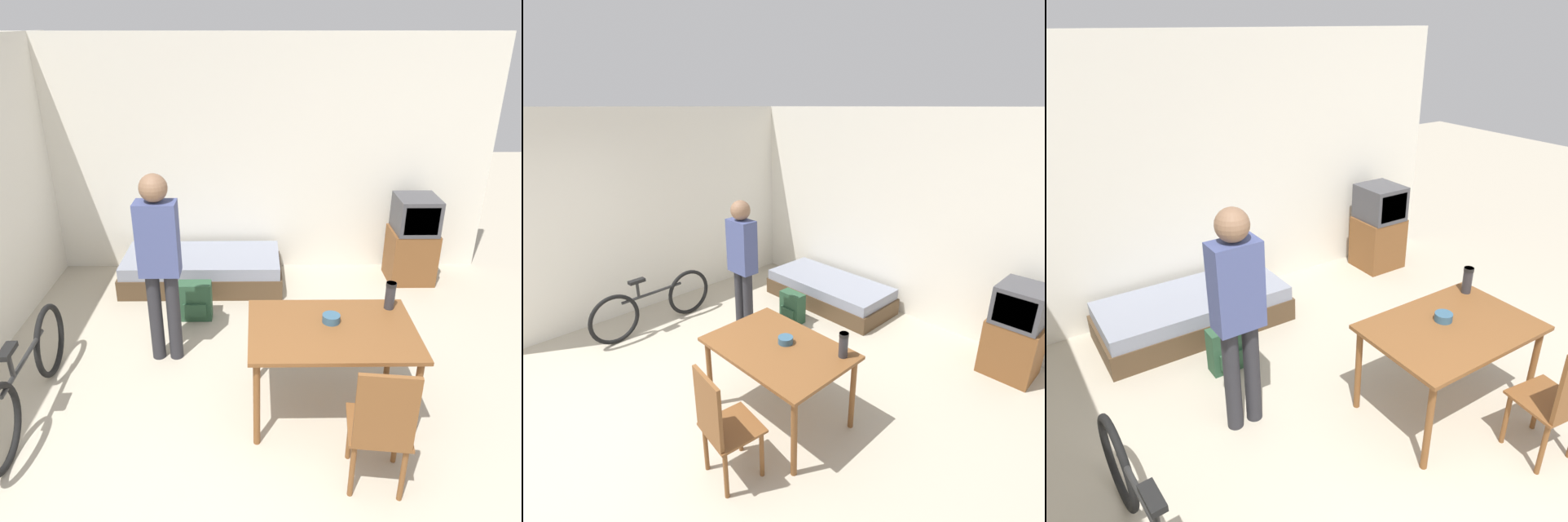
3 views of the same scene
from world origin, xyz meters
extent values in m
plane|color=#B2A893|center=(0.00, 0.00, 0.00)|extent=(20.00, 20.00, 0.00)
cube|color=silver|center=(0.00, 3.88, 1.35)|extent=(5.60, 0.06, 2.70)
cube|color=silver|center=(-2.33, 1.92, 1.35)|extent=(0.06, 4.85, 2.70)
cube|color=#4C3823|center=(-0.55, 3.36, 0.12)|extent=(1.82, 0.82, 0.23)
cube|color=gray|center=(-0.55, 3.36, 0.30)|extent=(1.76, 0.80, 0.14)
cube|color=brown|center=(1.88, 3.46, 0.31)|extent=(0.51, 0.48, 0.62)
cube|color=#424247|center=(1.88, 3.46, 0.82)|extent=(0.46, 0.49, 0.40)
cube|color=black|center=(1.88, 3.22, 0.82)|extent=(0.38, 0.01, 0.31)
cube|color=brown|center=(0.63, 1.22, 0.73)|extent=(1.23, 0.85, 0.03)
cylinder|color=brown|center=(0.07, 0.86, 0.36)|extent=(0.05, 0.05, 0.71)
cylinder|color=brown|center=(1.18, 0.86, 0.36)|extent=(0.05, 0.05, 0.71)
cylinder|color=brown|center=(0.07, 1.59, 0.36)|extent=(0.05, 0.05, 0.71)
cylinder|color=brown|center=(1.18, 1.59, 0.36)|extent=(0.05, 0.05, 0.71)
cube|color=brown|center=(0.84, 0.54, 0.44)|extent=(0.44, 0.44, 0.02)
cube|color=brown|center=(0.82, 0.36, 0.72)|extent=(0.36, 0.07, 0.53)
cylinder|color=brown|center=(1.02, 0.67, 0.22)|extent=(0.04, 0.04, 0.43)
cylinder|color=brown|center=(0.71, 0.71, 0.22)|extent=(0.04, 0.04, 0.43)
cylinder|color=brown|center=(0.98, 0.36, 0.22)|extent=(0.04, 0.04, 0.43)
cylinder|color=brown|center=(0.67, 0.40, 0.22)|extent=(0.04, 0.04, 0.43)
torus|color=black|center=(-1.70, 1.73, 0.31)|extent=(0.08, 0.63, 0.63)
torus|color=black|center=(-1.65, 0.67, 0.31)|extent=(0.08, 0.63, 0.63)
cylinder|color=black|center=(-1.68, 1.20, 0.49)|extent=(0.07, 0.82, 0.04)
cylinder|color=black|center=(-1.67, 1.01, 0.59)|extent=(0.04, 0.04, 0.20)
cube|color=black|center=(-1.67, 1.01, 0.71)|extent=(0.09, 0.20, 0.04)
cylinder|color=#28282D|center=(-0.82, 1.93, 0.42)|extent=(0.12, 0.12, 0.85)
cylinder|color=#28282D|center=(-0.66, 1.93, 0.42)|extent=(0.12, 0.12, 0.85)
cube|color=#424C7F|center=(-0.74, 1.93, 1.17)|extent=(0.34, 0.20, 0.64)
sphere|color=#846047|center=(-0.74, 1.93, 1.60)|extent=(0.23, 0.23, 0.23)
cylinder|color=#2D2D33|center=(1.11, 1.51, 0.85)|extent=(0.08, 0.08, 0.22)
cylinder|color=black|center=(1.11, 1.51, 0.95)|extent=(0.08, 0.08, 0.03)
cylinder|color=#335670|center=(0.63, 1.31, 0.77)|extent=(0.13, 0.13, 0.06)
cube|color=#284C33|center=(-0.55, 2.60, 0.20)|extent=(0.33, 0.16, 0.41)
cube|color=#284C33|center=(-0.55, 2.50, 0.14)|extent=(0.23, 0.03, 0.14)
camera|label=1|loc=(0.07, -1.93, 2.77)|focal=35.00mm
camera|label=2|loc=(2.84, -0.86, 2.71)|focal=28.00mm
camera|label=3|loc=(-1.99, -0.81, 2.76)|focal=35.00mm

